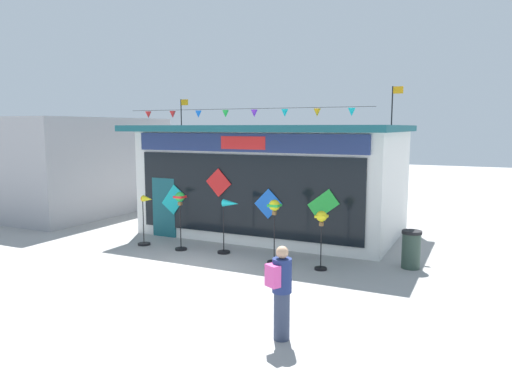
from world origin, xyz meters
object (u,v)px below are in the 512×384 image
Objects in this scene: kite_shop_building at (275,178)px; wind_spinner_center_right at (274,218)px; wind_spinner_far_left at (146,216)px; person_near_camera at (281,291)px; wind_spinner_right at (321,226)px; wind_spinner_center_left at (229,217)px; wind_spinner_left at (180,208)px; trash_bin at (411,249)px.

wind_spinner_center_right is at bearing -66.62° from kite_shop_building.
wind_spinner_far_left is 0.94× the size of person_near_camera.
wind_spinner_right is 4.36m from person_near_camera.
kite_shop_building is at bearing 53.01° from wind_spinner_far_left.
wind_spinner_center_left reaches higher than wind_spinner_right.
wind_spinner_left is 6.69m from trash_bin.
kite_shop_building is 5.45× the size of wind_spinner_center_left.
wind_spinner_center_right is at bearing 179.39° from wind_spinner_right.
wind_spinner_left is at bearing -11.68° from person_near_camera.
kite_shop_building is at bearing 68.27° from wind_spinner_left.
trash_bin is (1.42, 5.47, -0.38)m from person_near_camera.
wind_spinner_center_left is at bearing 9.07° from wind_spinner_left.
wind_spinner_left reaches higher than wind_spinner_center_left.
trash_bin is (5.07, -2.65, -1.39)m from kite_shop_building.
wind_spinner_far_left is at bearing 179.30° from wind_spinner_left.
person_near_camera is (6.44, -4.42, -0.06)m from wind_spinner_far_left.
wind_spinner_left is (-1.48, -3.71, -0.61)m from kite_shop_building.
wind_spinner_center_left is 0.96× the size of person_near_camera.
wind_spinner_far_left is 7.81m from person_near_camera.
wind_spinner_center_right is (1.65, -3.81, -0.63)m from kite_shop_building.
person_near_camera reaches higher than wind_spinner_far_left.
wind_spinner_center_right reaches higher than person_near_camera.
trash_bin is (6.55, 1.06, -0.78)m from wind_spinner_left.
wind_spinner_left is 1.01× the size of wind_spinner_center_right.
wind_spinner_left is 1.55m from wind_spinner_center_left.
wind_spinner_far_left is 5.77m from wind_spinner_right.
kite_shop_building reaches higher than wind_spinner_right.
wind_spinner_right is at bearing -0.61° from wind_spinner_center_right.
kite_shop_building is at bearing 113.38° from wind_spinner_center_right.
wind_spinner_center_right is (1.61, -0.34, 0.17)m from wind_spinner_center_left.
wind_spinner_center_right is 1.75× the size of trash_bin.
person_near_camera is (2.01, -4.31, -0.39)m from wind_spinner_center_right.
wind_spinner_right is at bearing -150.76° from trash_bin.
wind_spinner_center_left reaches higher than wind_spinner_far_left.
wind_spinner_left is 1.76× the size of trash_bin.
wind_spinner_center_left is 2.96m from wind_spinner_right.
wind_spinner_right is at bearing -52.10° from kite_shop_building.
trash_bin is at bearing 9.18° from wind_spinner_left.
wind_spinner_left is (1.30, -0.02, 0.34)m from wind_spinner_far_left.
wind_spinner_center_right is 1.05× the size of person_near_camera.
wind_spinner_center_left is at bearing 4.59° from wind_spinner_far_left.
trash_bin is at bearing 18.69° from wind_spinner_center_right.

